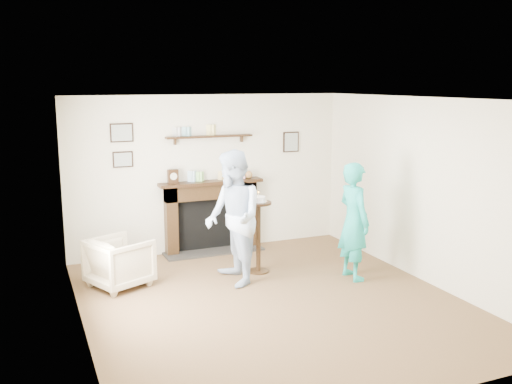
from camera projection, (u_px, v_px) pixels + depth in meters
ground at (272, 302)px, 7.09m from camera, size 5.00×5.00×0.00m
room_shell at (251, 166)px, 7.41m from camera, size 4.54×5.02×2.52m
armchair at (121, 286)px, 7.65m from camera, size 0.96×0.95×0.67m
man at (234, 283)px, 7.76m from camera, size 0.70×0.90×1.82m
woman at (352, 278)px, 7.98m from camera, size 0.40×0.60×1.63m
pedestal_table at (258, 223)px, 8.08m from camera, size 0.37×0.37×1.18m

